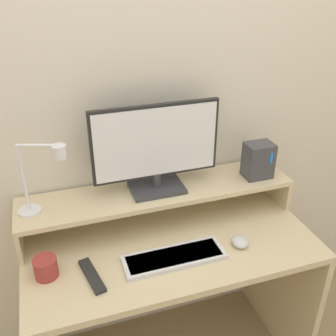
% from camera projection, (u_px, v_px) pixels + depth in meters
% --- Properties ---
extents(wall_back, '(6.00, 0.05, 2.50)m').
position_uv_depth(wall_back, '(146.00, 106.00, 1.70)').
color(wall_back, beige).
rests_on(wall_back, ground_plane).
extents(desk, '(1.21, 0.60, 0.76)m').
position_uv_depth(desk, '(171.00, 281.00, 1.76)').
color(desk, beige).
rests_on(desk, ground_plane).
extents(monitor_shelf, '(1.21, 0.26, 0.16)m').
position_uv_depth(monitor_shelf, '(158.00, 194.00, 1.73)').
color(monitor_shelf, beige).
rests_on(monitor_shelf, desk).
extents(monitor, '(0.54, 0.16, 0.39)m').
position_uv_depth(monitor, '(156.00, 148.00, 1.63)').
color(monitor, '#38383D').
rests_on(monitor, monitor_shelf).
extents(desk_lamp, '(0.22, 0.12, 0.30)m').
position_uv_depth(desk_lamp, '(42.00, 176.00, 1.49)').
color(desk_lamp, silver).
rests_on(desk_lamp, monitor_shelf).
extents(router_dock, '(0.13, 0.10, 0.16)m').
position_uv_depth(router_dock, '(258.00, 160.00, 1.79)').
color(router_dock, '#3D3D42').
rests_on(router_dock, monitor_shelf).
extents(keyboard, '(0.41, 0.14, 0.02)m').
position_uv_depth(keyboard, '(174.00, 257.00, 1.55)').
color(keyboard, silver).
rests_on(keyboard, desk).
extents(mouse, '(0.07, 0.08, 0.04)m').
position_uv_depth(mouse, '(240.00, 242.00, 1.62)').
color(mouse, silver).
rests_on(mouse, desk).
extents(remote_control, '(0.08, 0.20, 0.02)m').
position_uv_depth(remote_control, '(92.00, 276.00, 1.46)').
color(remote_control, black).
rests_on(remote_control, desk).
extents(mug, '(0.09, 0.09, 0.08)m').
position_uv_depth(mug, '(46.00, 268.00, 1.45)').
color(mug, '#9E332D').
rests_on(mug, desk).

